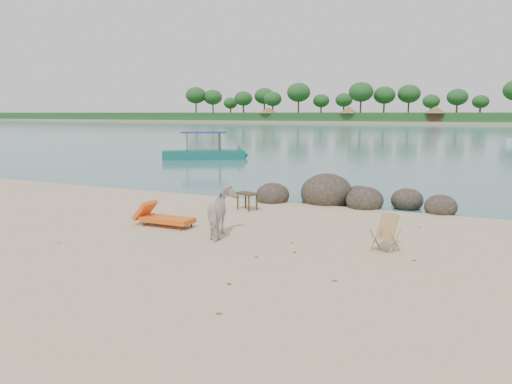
% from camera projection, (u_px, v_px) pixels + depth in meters
% --- Properties ---
extents(water, '(400.00, 400.00, 0.00)m').
position_uv_depth(water, '(459.00, 129.00, 91.68)').
color(water, '#346569').
rests_on(water, ground).
extents(far_shore, '(420.00, 90.00, 1.40)m').
position_uv_depth(far_shore, '(475.00, 122.00, 163.08)').
color(far_shore, tan).
rests_on(far_shore, ground).
extents(far_scenery, '(420.00, 18.00, 9.50)m').
position_uv_depth(far_scenery, '(471.00, 112.00, 132.85)').
color(far_scenery, '#1E4C1E').
rests_on(far_scenery, ground).
extents(boulders, '(6.46, 2.97, 1.31)m').
position_uv_depth(boulders, '(341.00, 197.00, 16.73)').
color(boulders, '#2E251F').
rests_on(boulders, ground).
extents(cow, '(1.15, 1.57, 1.20)m').
position_uv_depth(cow, '(222.00, 213.00, 12.14)').
color(cow, silver).
rests_on(cow, ground).
extents(side_table, '(0.78, 0.65, 0.53)m').
position_uv_depth(side_table, '(247.00, 202.00, 15.54)').
color(side_table, '#362815').
rests_on(side_table, ground).
extents(lounge_chair, '(1.81, 0.64, 0.54)m').
position_uv_depth(lounge_chair, '(167.00, 217.00, 13.26)').
color(lounge_chair, orange).
rests_on(lounge_chair, ground).
extents(deck_chair, '(0.72, 0.74, 0.80)m').
position_uv_depth(deck_chair, '(385.00, 235.00, 10.86)').
color(deck_chair, tan).
rests_on(deck_chair, ground).
extents(boat_near, '(5.81, 4.46, 2.95)m').
position_uv_depth(boat_near, '(203.00, 136.00, 33.13)').
color(boat_near, '#15665B').
rests_on(boat_near, water).
extents(dead_leaves, '(7.82, 7.41, 0.00)m').
position_uv_depth(dead_leaves, '(257.00, 244.00, 11.55)').
color(dead_leaves, brown).
rests_on(dead_leaves, ground).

